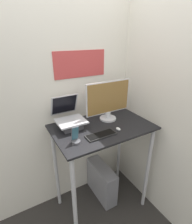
% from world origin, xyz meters
% --- Properties ---
extents(wall_back, '(6.00, 0.06, 2.60)m').
position_xyz_m(wall_back, '(-0.00, 0.74, 1.30)').
color(wall_back, silver).
rests_on(wall_back, ground_plane).
extents(wall_side_right, '(0.05, 6.00, 2.60)m').
position_xyz_m(wall_side_right, '(0.60, 0.00, 1.30)').
color(wall_side_right, silver).
rests_on(wall_side_right, ground_plane).
extents(desk, '(1.04, 0.66, 1.15)m').
position_xyz_m(desk, '(0.00, 0.33, 0.93)').
color(desk, black).
rests_on(desk, ground_plane).
extents(laptop, '(0.29, 0.35, 0.32)m').
position_xyz_m(laptop, '(-0.30, 0.49, 1.23)').
color(laptop, '#4C4C51').
rests_on(laptop, desk).
extents(monitor, '(0.54, 0.19, 0.44)m').
position_xyz_m(monitor, '(0.14, 0.44, 1.36)').
color(monitor, silver).
rests_on(monitor, desk).
extents(keyboard, '(0.30, 0.12, 0.02)m').
position_xyz_m(keyboard, '(-0.11, 0.17, 1.16)').
color(keyboard, black).
rests_on(keyboard, desk).
extents(mouse, '(0.04, 0.06, 0.03)m').
position_xyz_m(mouse, '(0.10, 0.18, 1.16)').
color(mouse, white).
rests_on(mouse, desk).
extents(cell_phone, '(0.08, 0.08, 0.16)m').
position_xyz_m(cell_phone, '(-0.36, 0.19, 1.19)').
color(cell_phone, '#4C4C51').
rests_on(cell_phone, desk).
extents(computer_tower, '(0.17, 0.52, 0.47)m').
position_xyz_m(computer_tower, '(0.08, 0.45, 0.24)').
color(computer_tower, gray).
rests_on(computer_tower, ground_plane).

